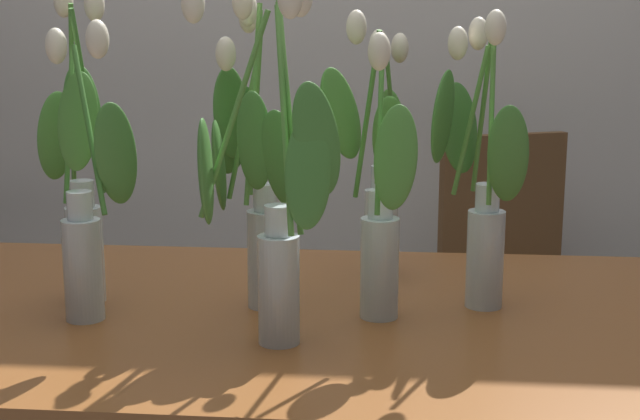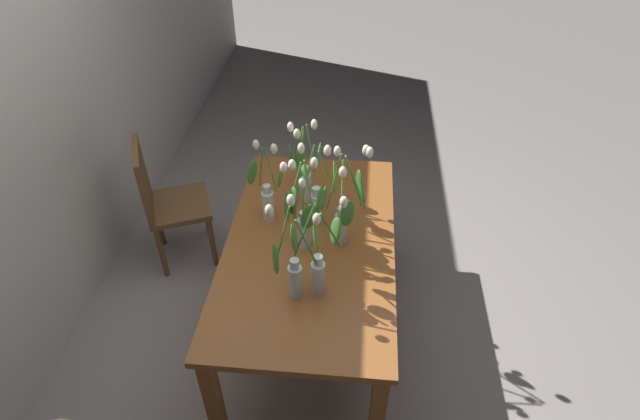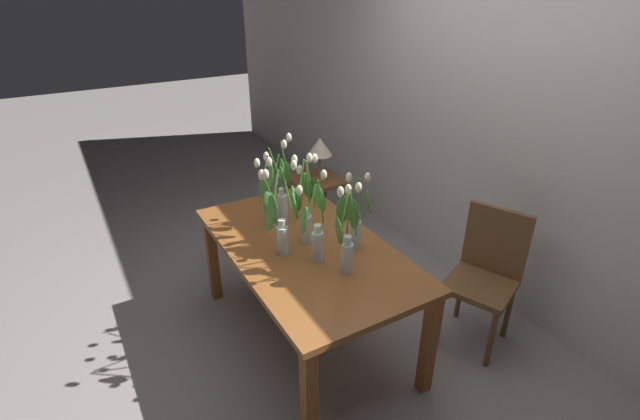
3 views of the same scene
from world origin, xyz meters
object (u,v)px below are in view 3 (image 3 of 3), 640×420
dining_table (306,257)px  tulip_vase_1 (305,207)px  tulip_vase_4 (281,194)px  side_table (316,190)px  table_lamp (320,148)px  tulip_vase_5 (356,222)px  tulip_vase_2 (271,200)px  pillar_candle (305,172)px  tulip_vase_0 (316,232)px  tulip_vase_3 (279,220)px  tulip_vase_6 (347,238)px  dining_chair (486,270)px

dining_table → tulip_vase_1: bearing=154.5°
tulip_vase_4 → side_table: size_ratio=1.06×
table_lamp → tulip_vase_5: bearing=-21.9°
tulip_vase_2 → pillar_candle: tulip_vase_2 is taller
tulip_vase_4 → table_lamp: 1.15m
dining_table → tulip_vase_2: tulip_vase_2 is taller
tulip_vase_5 → pillar_candle: size_ratio=6.69×
tulip_vase_0 → tulip_vase_5: 0.27m
dining_table → tulip_vase_1: (-0.06, 0.03, 0.32)m
tulip_vase_3 → tulip_vase_5: tulip_vase_3 is taller
tulip_vase_0 → side_table: size_ratio=0.97×
tulip_vase_2 → tulip_vase_6: tulip_vase_2 is taller
tulip_vase_1 → tulip_vase_4: (-0.32, -0.00, -0.04)m
tulip_vase_4 → pillar_candle: 1.25m
dining_chair → side_table: bearing=-172.4°
table_lamp → pillar_candle: size_ratio=5.31×
dining_table → tulip_vase_3: 0.37m
dining_table → side_table: 1.49m
tulip_vase_5 → tulip_vase_3: bearing=-110.4°
tulip_vase_2 → pillar_candle: size_ratio=7.66×
tulip_vase_1 → pillar_candle: 1.53m
tulip_vase_0 → tulip_vase_6: bearing=25.9°
tulip_vase_5 → pillar_candle: 1.64m
side_table → pillar_candle: size_ratio=7.33×
dining_table → side_table: bearing=147.7°
tulip_vase_6 → pillar_candle: (-1.71, 0.66, -0.36)m
tulip_vase_2 → dining_chair: (0.88, 1.10, -0.40)m
tulip_vase_0 → table_lamp: bearing=149.0°
side_table → tulip_vase_1: bearing=-32.7°
dining_table → table_lamp: size_ratio=4.02×
tulip_vase_6 → side_table: size_ratio=0.97×
tulip_vase_1 → dining_chair: 1.25m
tulip_vase_6 → dining_chair: (0.20, 0.96, -0.42)m
dining_table → pillar_candle: size_ratio=21.33×
tulip_vase_4 → table_lamp: bearing=136.8°
tulip_vase_4 → tulip_vase_0: bearing=-5.1°
tulip_vase_4 → dining_chair: (0.93, 1.00, -0.40)m
tulip_vase_4 → tulip_vase_6: bearing=3.2°
tulip_vase_1 → tulip_vase_3: tulip_vase_3 is taller
tulip_vase_3 → table_lamp: tulip_vase_3 is taller
side_table → dining_table: bearing=-32.3°
dining_chair → pillar_candle: bearing=-171.1°
tulip_vase_1 → tulip_vase_3: (0.07, -0.21, 0.00)m
tulip_vase_2 → tulip_vase_4: tulip_vase_4 is taller
side_table → tulip_vase_3: bearing=-37.5°
tulip_vase_4 → side_table: 1.25m
tulip_vase_4 → side_table: (-0.86, 0.76, -0.49)m
tulip_vase_0 → tulip_vase_5: tulip_vase_0 is taller
dining_table → tulip_vase_5: tulip_vase_5 is taller
tulip_vase_4 → table_lamp: size_ratio=1.46×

